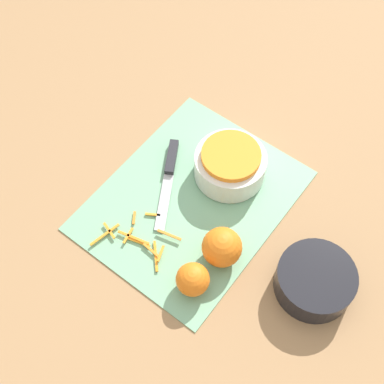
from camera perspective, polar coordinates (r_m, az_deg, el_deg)
name	(u,v)px	position (r m, az deg, el deg)	size (l,w,h in m)	color
ground_plane	(192,201)	(1.16, 0.00, -0.91)	(4.00, 4.00, 0.00)	#9E754C
cutting_board	(192,200)	(1.16, 0.00, -0.84)	(0.45, 0.36, 0.01)	#75AD84
bowl_speckled	(230,164)	(1.16, 4.09, 2.99)	(0.16, 0.16, 0.08)	silver
bowl_dark	(315,281)	(1.07, 12.97, -9.20)	(0.15, 0.15, 0.06)	black
knife	(170,168)	(1.19, -2.37, 2.59)	(0.21, 0.13, 0.02)	#232328
orange_left	(222,247)	(1.06, 3.21, -5.90)	(0.08, 0.08, 0.08)	orange
orange_right	(193,279)	(1.04, 0.08, -9.30)	(0.07, 0.07, 0.07)	orange
peel_pile	(138,238)	(1.11, -5.74, -4.95)	(0.14, 0.16, 0.01)	orange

